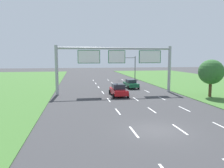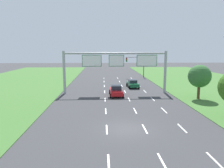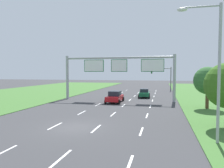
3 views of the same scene
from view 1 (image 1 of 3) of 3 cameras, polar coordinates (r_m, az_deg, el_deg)
The scene contains 9 objects.
ground_plane at distance 16.53m, azimuth 11.73°, elevation -11.82°, with size 200.00×200.00×0.00m, color #38383A.
lane_dashes_inner_left at distance 24.48m, azimuth 0.19°, elevation -5.51°, with size 0.14×56.40×0.01m.
lane_dashes_inner_right at distance 25.29m, azimuth 8.06°, elevation -5.18°, with size 0.14×56.40×0.01m.
lane_dashes_slip at distance 26.54m, azimuth 15.31°, elevation -4.78°, with size 0.14×56.40×0.01m.
car_near_red at distance 37.95m, azimuth 4.96°, elevation 0.04°, with size 2.19×4.10×1.51m.
car_lead_silver at distance 30.14m, azimuth 1.68°, elevation -1.61°, with size 2.12×4.43×1.65m.
sign_gantry at distance 32.06m, azimuth 1.29°, elevation 6.30°, with size 17.24×0.44×7.00m.
traffic_light_mast at distance 53.31m, azimuth 4.05°, elevation 5.37°, with size 4.76×0.49×5.60m.
roadside_tree_mid at distance 31.77m, azimuth 24.46°, elevation 2.87°, with size 3.28×3.28×5.04m.
Camera 1 is at (-5.77, -14.57, 5.26)m, focal length 35.00 mm.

